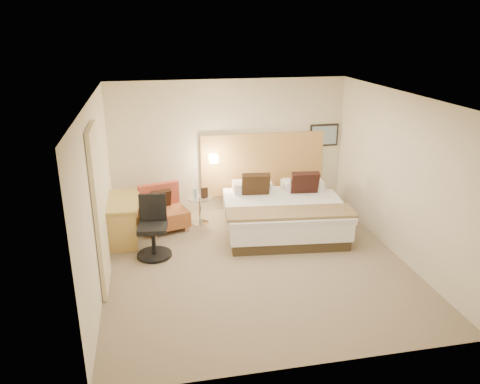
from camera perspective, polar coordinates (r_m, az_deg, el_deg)
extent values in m
cube|color=#7C6A53|center=(7.78, 2.04, -8.73)|extent=(4.80, 5.00, 0.02)
cube|color=white|center=(6.91, 2.32, 11.51)|extent=(4.80, 5.00, 0.02)
cube|color=beige|center=(9.59, -1.31, 5.59)|extent=(4.80, 0.02, 2.70)
cube|color=beige|center=(5.02, 8.87, -8.43)|extent=(4.80, 0.02, 2.70)
cube|color=beige|center=(7.09, -17.13, -0.50)|extent=(0.02, 5.00, 2.70)
cube|color=beige|center=(8.11, 18.98, 1.83)|extent=(0.02, 5.00, 2.70)
cube|color=#BC8849|center=(9.79, 2.79, 3.45)|extent=(2.60, 0.04, 1.30)
cube|color=black|center=(10.06, 10.20, 6.84)|extent=(0.62, 0.03, 0.47)
cube|color=#778FA4|center=(10.04, 10.24, 6.82)|extent=(0.54, 0.01, 0.39)
cylinder|color=white|center=(9.50, -3.29, 4.18)|extent=(0.02, 0.12, 0.02)
cube|color=#FCEAC4|center=(9.44, -3.24, 4.08)|extent=(0.15, 0.15, 0.15)
cube|color=beige|center=(6.90, -16.79, -2.19)|extent=(0.06, 0.90, 2.42)
cylinder|color=#98D2EB|center=(9.04, -5.49, -0.11)|extent=(0.07, 0.07, 0.20)
cube|color=#321E14|center=(9.01, -4.36, -0.08)|extent=(0.13, 0.07, 0.21)
cube|color=#3A2E1D|center=(8.97, 5.13, -4.00)|extent=(2.25, 2.25, 0.19)
cube|color=white|center=(8.87, 5.18, -2.50)|extent=(2.31, 2.31, 0.32)
cube|color=silver|center=(8.52, 5.58, -1.94)|extent=(2.32, 1.73, 0.11)
cube|color=white|center=(9.43, 1.33, 0.60)|extent=(0.78, 0.47, 0.19)
cube|color=silver|center=(9.60, 7.36, 0.78)|extent=(0.78, 0.47, 0.19)
cube|color=silver|center=(9.14, 1.54, 0.66)|extent=(0.78, 0.47, 0.19)
cube|color=white|center=(9.31, 7.75, 0.85)|extent=(0.78, 0.47, 0.19)
cube|color=black|center=(8.92, 1.91, 0.73)|extent=(0.55, 0.34, 0.54)
cube|color=black|center=(9.08, 7.87, 0.92)|extent=(0.55, 0.34, 0.54)
cube|color=orange|center=(8.11, 6.15, -2.52)|extent=(2.27, 0.80, 0.05)
cube|color=tan|center=(8.76, -10.41, -5.22)|extent=(0.10, 0.10, 0.10)
cube|color=tan|center=(8.94, -6.56, -4.46)|extent=(0.10, 0.10, 0.10)
cube|color=tan|center=(9.24, -11.50, -3.91)|extent=(0.10, 0.10, 0.10)
cube|color=#986447|center=(9.42, -7.82, -3.22)|extent=(0.10, 0.10, 0.10)
cube|color=brown|center=(9.01, -9.14, -3.04)|extent=(0.96, 0.89, 0.30)
cube|color=#AC432E|center=(9.13, -9.86, -0.30)|extent=(0.79, 0.34, 0.44)
cube|color=black|center=(9.05, -9.61, -0.92)|extent=(0.41, 0.29, 0.39)
cylinder|color=silver|center=(9.27, -4.87, -3.76)|extent=(0.39, 0.39, 0.02)
cylinder|color=silver|center=(9.17, -4.91, -2.25)|extent=(0.05, 0.05, 0.51)
cylinder|color=white|center=(9.07, -4.96, -0.71)|extent=(0.58, 0.58, 0.01)
cube|color=#B49846|center=(8.59, -14.13, -1.08)|extent=(0.60, 1.22, 0.04)
cube|color=tan|center=(8.22, -14.21, -4.90)|extent=(0.50, 0.06, 0.71)
cube|color=#AE8644|center=(9.24, -13.67, -2.03)|extent=(0.50, 0.06, 0.71)
cube|color=#AC7F43|center=(8.61, -13.75, -1.56)|extent=(0.50, 1.14, 0.10)
cylinder|color=black|center=(8.10, -10.38, -7.50)|extent=(0.65, 0.65, 0.04)
cylinder|color=black|center=(7.99, -10.49, -5.93)|extent=(0.07, 0.07, 0.45)
cube|color=black|center=(7.89, -10.60, -4.31)|extent=(0.52, 0.52, 0.08)
cube|color=black|center=(7.97, -10.59, -1.84)|extent=(0.45, 0.11, 0.47)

